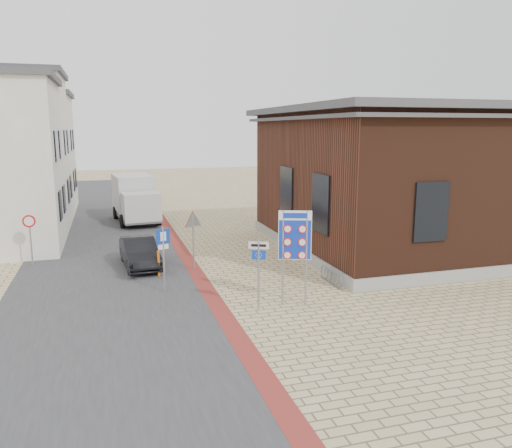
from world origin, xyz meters
TOP-DOWN VIEW (x-y plane):
  - ground at (0.00, 0.00)m, footprint 120.00×120.00m
  - road_strip at (-5.50, 15.00)m, footprint 7.00×60.00m
  - curb_strip at (-2.00, 10.00)m, footprint 0.60×40.00m
  - brick_building at (8.99, 7.00)m, footprint 13.00×13.00m
  - townhouse_mid at (-10.99, 18.00)m, footprint 7.40×6.40m
  - townhouse_far at (-10.99, 24.00)m, footprint 7.40×6.40m
  - bike_rack at (2.65, 2.20)m, footprint 0.08×1.80m
  - sedan at (-4.12, 6.75)m, footprint 1.60×3.85m
  - box_truck at (-3.63, 17.54)m, footprint 2.77×5.72m
  - border_sign at (0.50, 0.50)m, footprint 1.04×0.40m
  - essen_sign at (-0.80, 0.30)m, footprint 0.62×0.29m
  - parking_sign at (-3.50, 3.02)m, footprint 0.51×0.21m
  - yield_sign at (-2.00, 5.56)m, footprint 0.84×0.35m
  - speed_sign at (-8.50, 8.00)m, footprint 0.53×0.07m
  - bollard at (-3.50, 5.00)m, footprint 0.12×0.12m

SIDE VIEW (x-z plane):
  - ground at x=0.00m, z-range 0.00..0.00m
  - road_strip at x=-5.50m, z-range 0.00..0.02m
  - curb_strip at x=-2.00m, z-range 0.00..0.03m
  - bike_rack at x=2.65m, z-range -0.04..0.56m
  - bollard at x=-3.50m, z-range 0.00..1.06m
  - sedan at x=-4.12m, z-range 0.00..1.24m
  - box_truck at x=-3.63m, z-range 0.05..2.94m
  - speed_sign at x=-8.50m, z-range 0.37..2.62m
  - essen_sign at x=-0.80m, z-range 0.39..2.82m
  - parking_sign at x=-3.50m, z-range 0.43..2.82m
  - yield_sign at x=-2.00m, z-range 0.64..3.09m
  - border_sign at x=0.50m, z-range 0.71..3.90m
  - brick_building at x=8.99m, z-range 0.09..6.89m
  - townhouse_far at x=-10.99m, z-range 0.02..8.32m
  - townhouse_mid at x=-10.99m, z-range 0.02..9.12m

